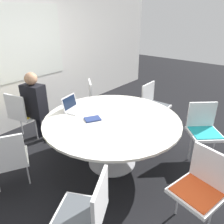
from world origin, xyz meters
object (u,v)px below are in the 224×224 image
at_px(person_0, 35,102).
at_px(chair_3, 201,185).
at_px(chair_5, 153,102).
at_px(spiral_notebook, 93,119).
at_px(laptop, 73,107).
at_px(chair_6, 97,98).
at_px(chair_4, 204,127).
at_px(chair_0, 23,112).
at_px(chair_1, 7,157).
at_px(chair_2, 86,211).

bearing_deg(person_0, chair_3, -11.75).
relative_size(chair_5, spiral_notebook, 3.36).
bearing_deg(laptop, chair_6, 10.75).
bearing_deg(chair_4, person_0, -13.97).
bearing_deg(chair_0, chair_6, 54.42).
relative_size(chair_6, person_0, 0.71).
xyz_separation_m(person_0, laptop, (0.15, -0.75, 0.07)).
bearing_deg(chair_0, spiral_notebook, -3.07).
distance_m(chair_0, chair_6, 1.38).
height_order(chair_1, chair_3, same).
bearing_deg(chair_1, chair_6, 41.21).
bearing_deg(chair_6, person_0, -64.43).
bearing_deg(laptop, chair_5, -32.52).
height_order(chair_1, chair_2, same).
bearing_deg(chair_1, chair_5, 17.44).
bearing_deg(chair_2, chair_5, -10.00).
distance_m(chair_1, laptop, 1.12).
relative_size(chair_3, laptop, 2.47).
relative_size(chair_1, chair_3, 1.00).
xyz_separation_m(chair_0, spiral_notebook, (0.23, -1.41, 0.22)).
bearing_deg(laptop, chair_2, -141.06).
relative_size(chair_5, chair_6, 1.00).
xyz_separation_m(chair_2, spiral_notebook, (0.99, 0.85, 0.22)).
bearing_deg(chair_2, chair_4, -34.49).
relative_size(chair_3, person_0, 0.71).
xyz_separation_m(chair_5, spiral_notebook, (-1.54, 0.10, 0.22)).
distance_m(chair_2, spiral_notebook, 1.33).
height_order(chair_2, chair_6, same).
bearing_deg(person_0, chair_4, 15.50).
bearing_deg(spiral_notebook, chair_1, 159.21).
bearing_deg(spiral_notebook, chair_5, -3.58).
bearing_deg(chair_1, chair_3, -34.91).
distance_m(chair_4, spiral_notebook, 1.64).
height_order(chair_2, chair_5, same).
relative_size(chair_0, chair_2, 1.00).
relative_size(chair_2, chair_3, 1.00).
relative_size(chair_2, person_0, 0.71).
bearing_deg(person_0, chair_1, -61.79).
bearing_deg(chair_6, laptop, -25.24).
bearing_deg(chair_2, chair_6, 13.77).
bearing_deg(chair_1, chair_4, -7.05).
bearing_deg(chair_5, spiral_notebook, -4.54).
bearing_deg(chair_0, chair_4, 15.81).
xyz_separation_m(chair_2, laptop, (1.04, 1.30, 0.27)).
xyz_separation_m(chair_0, chair_6, (1.27, -0.54, 0.00)).
distance_m(chair_3, chair_4, 1.27).
relative_size(chair_3, chair_6, 1.00).
relative_size(chair_4, spiral_notebook, 3.36).
height_order(chair_4, person_0, person_0).
relative_size(chair_0, chair_6, 1.00).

